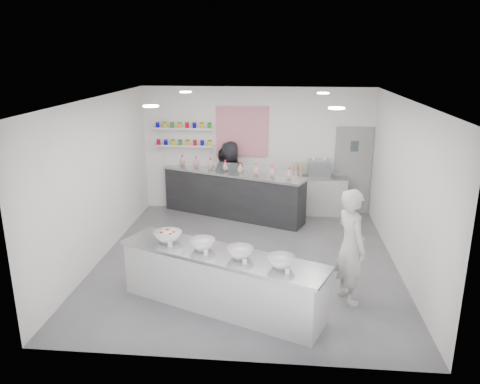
% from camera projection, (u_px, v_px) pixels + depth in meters
% --- Properties ---
extents(floor, '(6.00, 6.00, 0.00)m').
position_uv_depth(floor, '(247.00, 260.00, 8.82)').
color(floor, '#515156').
rests_on(floor, ground).
extents(ceiling, '(6.00, 6.00, 0.00)m').
position_uv_depth(ceiling, '(247.00, 99.00, 7.96)').
color(ceiling, white).
rests_on(ceiling, floor).
extents(back_wall, '(5.50, 0.00, 5.50)m').
position_uv_depth(back_wall, '(257.00, 150.00, 11.25)').
color(back_wall, white).
rests_on(back_wall, floor).
extents(left_wall, '(0.00, 6.00, 6.00)m').
position_uv_depth(left_wall, '(99.00, 180.00, 8.64)').
color(left_wall, white).
rests_on(left_wall, floor).
extents(right_wall, '(0.00, 6.00, 6.00)m').
position_uv_depth(right_wall, '(404.00, 188.00, 8.14)').
color(right_wall, white).
rests_on(right_wall, floor).
extents(back_door, '(0.88, 0.04, 2.10)m').
position_uv_depth(back_door, '(353.00, 171.00, 11.14)').
color(back_door, gray).
rests_on(back_door, floor).
extents(pattern_panel, '(1.25, 0.03, 1.20)m').
position_uv_depth(pattern_panel, '(242.00, 132.00, 11.13)').
color(pattern_panel, '#B80F3A').
rests_on(pattern_panel, back_wall).
extents(jar_shelf_lower, '(1.45, 0.22, 0.04)m').
position_uv_depth(jar_shelf_lower, '(184.00, 146.00, 11.28)').
color(jar_shelf_lower, silver).
rests_on(jar_shelf_lower, back_wall).
extents(jar_shelf_upper, '(1.45, 0.22, 0.04)m').
position_uv_depth(jar_shelf_upper, '(184.00, 128.00, 11.16)').
color(jar_shelf_upper, silver).
rests_on(jar_shelf_upper, back_wall).
extents(preserve_jars, '(1.45, 0.10, 0.56)m').
position_uv_depth(preserve_jars, '(184.00, 134.00, 11.18)').
color(preserve_jars, red).
rests_on(preserve_jars, jar_shelf_lower).
extents(downlight_0, '(0.24, 0.24, 0.02)m').
position_uv_depth(downlight_0, '(151.00, 106.00, 7.13)').
color(downlight_0, white).
rests_on(downlight_0, ceiling).
extents(downlight_1, '(0.24, 0.24, 0.02)m').
position_uv_depth(downlight_1, '(337.00, 108.00, 6.88)').
color(downlight_1, white).
rests_on(downlight_1, ceiling).
extents(downlight_2, '(0.24, 0.24, 0.02)m').
position_uv_depth(downlight_2, '(186.00, 92.00, 9.61)').
color(downlight_2, white).
rests_on(downlight_2, ceiling).
extents(downlight_3, '(0.24, 0.24, 0.02)m').
position_uv_depth(downlight_3, '(323.00, 93.00, 9.36)').
color(downlight_3, white).
rests_on(downlight_3, ceiling).
extents(prep_counter, '(3.31, 1.97, 0.90)m').
position_uv_depth(prep_counter, '(221.00, 280.00, 7.10)').
color(prep_counter, '#B3B3AD').
rests_on(prep_counter, floor).
extents(back_bar, '(3.49, 1.91, 1.09)m').
position_uv_depth(back_bar, '(233.00, 194.00, 11.05)').
color(back_bar, black).
rests_on(back_bar, floor).
extents(sneeze_guard, '(3.21, 1.31, 0.30)m').
position_uv_depth(sneeze_guard, '(226.00, 169.00, 10.59)').
color(sneeze_guard, white).
rests_on(sneeze_guard, back_bar).
extents(espresso_ledge, '(1.25, 0.40, 0.93)m').
position_uv_depth(espresso_ledge, '(320.00, 196.00, 11.20)').
color(espresso_ledge, '#B3B3AD').
rests_on(espresso_ledge, floor).
extents(espresso_machine, '(0.52, 0.36, 0.40)m').
position_uv_depth(espresso_machine, '(319.00, 169.00, 11.01)').
color(espresso_machine, '#93969E').
rests_on(espresso_machine, espresso_ledge).
extents(cup_stacks, '(0.24, 0.24, 0.33)m').
position_uv_depth(cup_stacks, '(298.00, 170.00, 11.07)').
color(cup_stacks, tan).
rests_on(cup_stacks, espresso_ledge).
extents(prep_bowls, '(2.35, 1.37, 0.16)m').
position_uv_depth(prep_bowls, '(221.00, 248.00, 6.95)').
color(prep_bowls, white).
rests_on(prep_bowls, prep_counter).
extents(label_cards, '(2.01, 0.04, 0.07)m').
position_uv_depth(label_cards, '(231.00, 266.00, 6.49)').
color(label_cards, white).
rests_on(label_cards, prep_counter).
extents(cookie_bags, '(2.78, 1.24, 0.26)m').
position_uv_depth(cookie_bags, '(233.00, 166.00, 10.85)').
color(cookie_bags, pink).
rests_on(cookie_bags, back_bar).
extents(woman_prep, '(0.65, 0.78, 1.83)m').
position_uv_depth(woman_prep, '(351.00, 246.00, 7.16)').
color(woman_prep, beige).
rests_on(woman_prep, floor).
extents(staff_left, '(0.78, 0.61, 1.58)m').
position_uv_depth(staff_left, '(223.00, 181.00, 11.24)').
color(staff_left, black).
rests_on(staff_left, floor).
extents(staff_right, '(0.89, 0.61, 1.76)m').
position_uv_depth(staff_right, '(230.00, 178.00, 11.20)').
color(staff_right, black).
rests_on(staff_right, floor).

